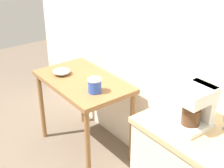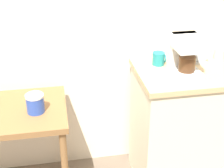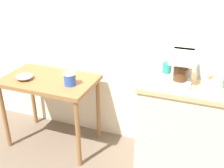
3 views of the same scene
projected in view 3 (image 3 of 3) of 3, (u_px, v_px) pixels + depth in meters
The scene contains 9 objects.
ground_plane at pixel (112, 159), 2.69m from camera, with size 8.00×8.00×0.00m, color #6B5B4C.
back_wall at pixel (140, 10), 2.44m from camera, with size 4.40×0.10×2.80m, color beige.
wooden_table at pixel (50, 88), 2.68m from camera, with size 0.92×0.56×0.76m.
kitchen_counter at pixel (185, 130), 2.34m from camera, with size 0.79×0.56×0.93m.
bowl_stoneware at pixel (25, 77), 2.61m from camera, with size 0.17×0.17×0.05m.
canister_enamel at pixel (70, 79), 2.48m from camera, with size 0.12×0.12×0.12m.
coffee_maker at pixel (182, 65), 2.08m from camera, with size 0.18×0.22×0.26m.
mug_dark_teal at pixel (168, 68), 2.30m from camera, with size 0.09×0.08×0.09m.
table_clock at pixel (204, 72), 2.18m from camera, with size 0.13×0.06×0.14m.
Camera 3 is at (0.73, -1.97, 1.84)m, focal length 42.90 mm.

